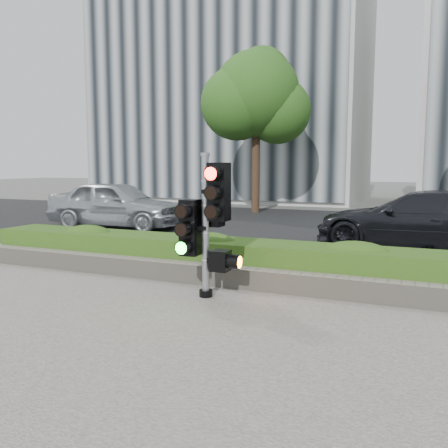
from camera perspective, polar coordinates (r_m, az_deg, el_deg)
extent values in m
plane|color=#51514C|center=(6.33, -1.81, -12.14)|extent=(120.00, 120.00, 0.00)
cube|color=#9E9389|center=(4.38, -16.87, -21.38)|extent=(16.00, 11.00, 0.03)
cube|color=black|center=(15.76, 13.79, -0.73)|extent=(60.00, 13.00, 0.02)
cube|color=gray|center=(9.16, 6.61, -5.76)|extent=(60.00, 0.25, 0.12)
cube|color=gray|center=(7.97, 4.02, -6.63)|extent=(12.00, 0.32, 0.34)
cube|color=#568B2A|center=(8.53, 5.48, -4.56)|extent=(12.00, 1.00, 0.68)
cube|color=#B7B7B2|center=(31.14, 1.21, 17.03)|extent=(16.00, 9.00, 15.00)
cylinder|color=black|center=(21.12, 3.83, 6.83)|extent=(0.36, 0.36, 4.03)
sphere|color=#184513|center=(21.35, 3.90, 15.36)|extent=(3.74, 3.74, 3.74)
sphere|color=#184513|center=(21.33, 6.47, 13.39)|extent=(2.88, 2.88, 2.88)
sphere|color=#184513|center=(21.14, 1.59, 14.27)|extent=(3.17, 3.17, 3.17)
sphere|color=#184513|center=(22.16, 4.57, 17.31)|extent=(2.59, 2.59, 2.59)
cylinder|color=black|center=(7.55, -2.20, -8.31)|extent=(0.21, 0.21, 0.11)
cylinder|color=gray|center=(7.34, -2.23, -0.44)|extent=(0.11, 0.11, 2.19)
cylinder|color=gray|center=(7.28, -2.28, 8.36)|extent=(0.14, 0.14, 0.05)
cube|color=#FF1107|center=(7.16, -0.57, 3.89)|extent=(0.28, 0.28, 0.88)
cube|color=#14E51E|center=(7.42, -4.06, -0.41)|extent=(0.28, 0.28, 0.88)
cube|color=black|center=(7.52, -1.24, 2.00)|extent=(0.28, 0.28, 0.60)
cube|color=orange|center=(7.36, -0.44, -4.42)|extent=(0.28, 0.28, 0.32)
imported|color=#B3B6BB|center=(16.20, -12.83, 2.35)|extent=(4.74, 2.12, 1.58)
imported|color=black|center=(12.53, 22.62, 0.42)|extent=(5.32, 2.76, 1.47)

